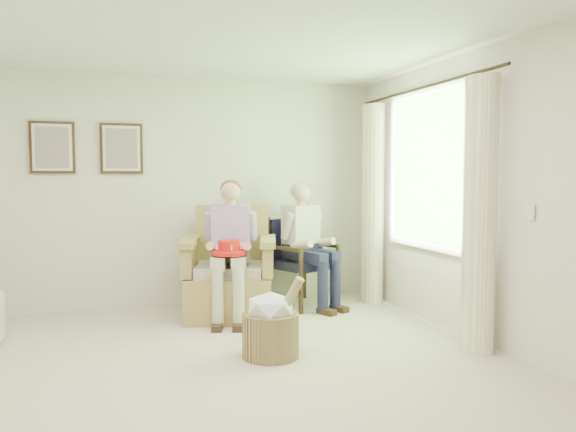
# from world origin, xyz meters

# --- Properties ---
(floor) EXTENTS (5.50, 5.50, 0.00)m
(floor) POSITION_xyz_m (0.00, 0.00, 0.00)
(floor) COLOR beige
(floor) RESTS_ON ground
(back_wall) EXTENTS (5.00, 0.04, 2.60)m
(back_wall) POSITION_xyz_m (0.00, 2.75, 1.30)
(back_wall) COLOR silver
(back_wall) RESTS_ON ground
(front_wall) EXTENTS (5.00, 0.04, 2.60)m
(front_wall) POSITION_xyz_m (0.00, -2.75, 1.30)
(front_wall) COLOR silver
(front_wall) RESTS_ON ground
(right_wall) EXTENTS (0.04, 5.50, 2.60)m
(right_wall) POSITION_xyz_m (2.50, 0.00, 1.30)
(right_wall) COLOR silver
(right_wall) RESTS_ON ground
(ceiling) EXTENTS (5.00, 5.50, 0.02)m
(ceiling) POSITION_xyz_m (0.00, 0.00, 2.60)
(ceiling) COLOR white
(ceiling) RESTS_ON back_wall
(window) EXTENTS (0.13, 2.50, 1.63)m
(window) POSITION_xyz_m (2.46, 1.20, 1.58)
(window) COLOR #2D6B23
(window) RESTS_ON right_wall
(curtain_left) EXTENTS (0.34, 0.34, 2.30)m
(curtain_left) POSITION_xyz_m (2.33, 0.22, 1.15)
(curtain_left) COLOR #FCEDC5
(curtain_left) RESTS_ON ground
(curtain_right) EXTENTS (0.34, 0.34, 2.30)m
(curtain_right) POSITION_xyz_m (2.33, 2.18, 1.15)
(curtain_right) COLOR #FCEDC5
(curtain_right) RESTS_ON ground
(framed_print_left) EXTENTS (0.45, 0.05, 0.55)m
(framed_print_left) POSITION_xyz_m (-1.15, 2.71, 1.78)
(framed_print_left) COLOR #382114
(framed_print_left) RESTS_ON back_wall
(framed_print_right) EXTENTS (0.45, 0.05, 0.55)m
(framed_print_right) POSITION_xyz_m (-0.45, 2.71, 1.78)
(framed_print_right) COLOR #382114
(framed_print_right) RESTS_ON back_wall
(wicker_armchair) EXTENTS (0.91, 0.90, 1.16)m
(wicker_armchair) POSITION_xyz_m (0.59, 2.04, 0.37)
(wicker_armchair) COLOR tan
(wicker_armchair) RESTS_ON ground
(wood_armchair) EXTENTS (0.64, 0.60, 0.99)m
(wood_armchair) POSITION_xyz_m (1.49, 2.34, 0.54)
(wood_armchair) COLOR black
(wood_armchair) RESTS_ON ground
(person_wicker) EXTENTS (0.40, 0.63, 1.41)m
(person_wicker) POSITION_xyz_m (0.59, 1.89, 0.84)
(person_wicker) COLOR beige
(person_wicker) RESTS_ON ground
(person_dark) EXTENTS (0.40, 0.63, 1.37)m
(person_dark) POSITION_xyz_m (1.49, 2.17, 0.81)
(person_dark) COLOR #191937
(person_dark) RESTS_ON ground
(red_hat) EXTENTS (0.35, 0.35, 0.14)m
(red_hat) POSITION_xyz_m (0.52, 1.70, 0.76)
(red_hat) COLOR red
(red_hat) RESTS_ON person_wicker
(hatbox) EXTENTS (0.61, 0.61, 0.69)m
(hatbox) POSITION_xyz_m (0.62, 0.60, 0.27)
(hatbox) COLOR tan
(hatbox) RESTS_ON ground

